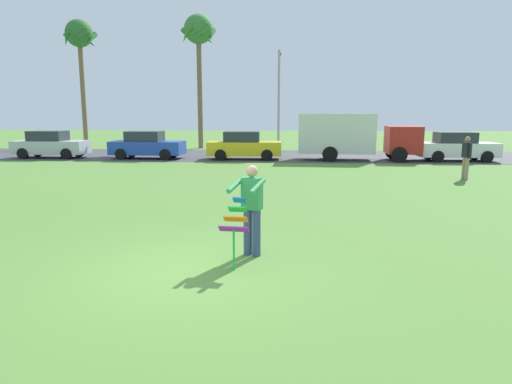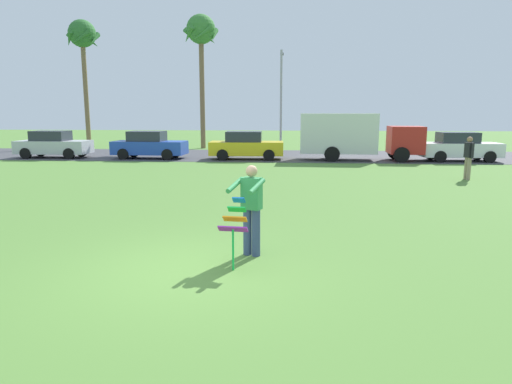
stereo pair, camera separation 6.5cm
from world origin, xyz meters
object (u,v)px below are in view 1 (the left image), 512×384
Objects in this scene: parked_car_silver at (51,145)px; streetlight_pole at (279,94)px; parked_car_yellow at (244,146)px; parked_truck_red_cab at (351,135)px; person_walker_near at (466,156)px; palm_tree_right_near at (199,36)px; parked_car_white at (456,147)px; palm_tree_left_near at (80,40)px; person_kite_flyer at (252,207)px; parked_car_blue at (147,145)px; kite_held at (236,222)px.

streetlight_pole is at bearing 28.12° from parked_car_silver.
parked_car_yellow is 6.08m from parked_truck_red_cab.
palm_tree_right_near is at bearing 132.54° from person_walker_near.
person_walker_near is (-2.14, -7.16, 0.16)m from parked_car_white.
parked_car_yellow is 0.44× the size of palm_tree_right_near.
palm_tree_left_near is 16.36m from streetlight_pole.
person_kite_flyer is at bearing -83.75° from parked_car_yellow.
parked_car_silver is at bearing -151.88° from streetlight_pole.
palm_tree_left_near is (-8.10, 9.61, 7.47)m from parked_car_blue.
person_kite_flyer reaches higher than parked_car_yellow.
person_kite_flyer is at bearing 71.81° from kite_held.
palm_tree_right_near is at bearing 46.58° from parked_car_silver.
palm_tree_right_near is (-15.96, 7.90, 7.37)m from parked_car_white.
person_kite_flyer is 0.41× the size of parked_car_blue.
parked_car_white reaches higher than kite_held.
parked_truck_red_cab is at bearing 117.26° from person_walker_near.
parked_car_silver is 0.43× the size of palm_tree_left_near.
parked_car_blue is at bearing 113.39° from person_kite_flyer.
parked_car_silver is 0.99× the size of parked_car_blue.
parked_truck_red_cab is at bearing -59.19° from streetlight_pole.
parked_truck_red_cab is (4.34, 18.34, 0.59)m from kite_held.
kite_held is 27.86m from palm_tree_right_near.
parked_truck_red_cab reaches higher than parked_car_white.
person_walker_near reaches higher than kite_held.
palm_tree_right_near is (-5.79, 26.25, 7.33)m from kite_held.
palm_tree_left_near reaches higher than parked_truck_red_cab.
parked_car_yellow is (5.71, -0.00, 0.00)m from parked_car_blue.
parked_truck_red_cab is (4.11, 17.67, 0.46)m from person_kite_flyer.
streetlight_pole is 4.05× the size of person_walker_near.
kite_held is at bearing -108.19° from person_kite_flyer.
parked_car_white is 0.43× the size of palm_tree_left_near.
parked_car_yellow is (-1.93, 17.67, -0.18)m from person_kite_flyer.
palm_tree_left_near is at bearing 119.98° from person_kite_flyer.
kite_held is 18.86m from parked_truck_red_cab.
parked_truck_red_cab is at bearing -180.00° from parked_car_white.
person_walker_near is (21.30, -7.16, 0.16)m from parked_car_silver.
person_kite_flyer is at bearing -126.58° from person_walker_near.
streetlight_pole is (-10.08, 7.14, 3.22)m from parked_car_white.
parked_truck_red_cab is at bearing -25.84° from palm_tree_left_near.
parked_car_blue is 5.71m from parked_car_yellow.
parked_car_blue is 0.44× the size of palm_tree_left_near.
person_kite_flyer is 0.18× the size of palm_tree_left_near.
streetlight_pole is (7.50, 7.13, 3.22)m from parked_car_blue.
parked_car_silver and parked_car_blue have the same top height.
parked_car_yellow is at bearing -104.11° from streetlight_pole.
parked_car_blue reaches higher than kite_held.
person_walker_near is (9.74, -7.16, 0.16)m from parked_car_yellow.
parked_car_silver is 5.85m from parked_car_blue.
streetlight_pole is 16.64m from person_walker_near.
parked_truck_red_cab is 3.91× the size of person_walker_near.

